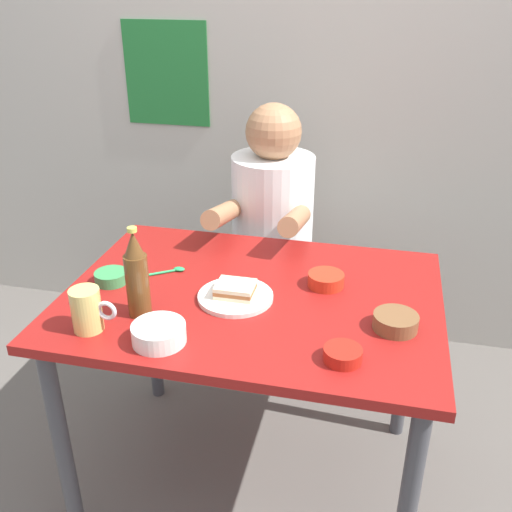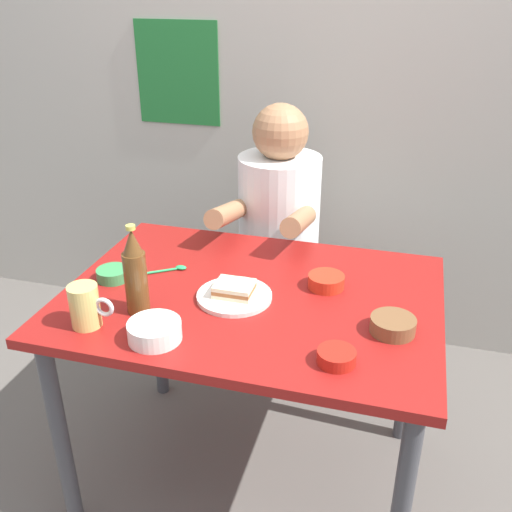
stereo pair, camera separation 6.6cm
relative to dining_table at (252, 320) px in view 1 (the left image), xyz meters
name	(u,v)px [view 1 (the left image)]	position (x,y,z in m)	size (l,w,h in m)	color
ground_plane	(253,475)	(0.00, 0.00, -0.65)	(6.00, 6.00, 0.00)	#59544F
wall_back	(311,51)	(0.00, 1.05, 0.65)	(4.40, 0.09, 2.60)	#ADA89E
dining_table	(252,320)	(0.00, 0.00, 0.00)	(1.10, 0.80, 0.74)	maroon
stool	(271,299)	(-0.07, 0.63, -0.30)	(0.34, 0.34, 0.45)	#4C4C51
person_seated	(272,208)	(-0.07, 0.62, 0.12)	(0.33, 0.56, 0.72)	white
plate_orange	(235,297)	(-0.04, -0.04, 0.10)	(0.22, 0.22, 0.01)	silver
sandwich	(235,289)	(-0.04, -0.04, 0.13)	(0.11, 0.09, 0.04)	beige
beer_mug	(87,310)	(-0.38, -0.28, 0.15)	(0.13, 0.08, 0.12)	#D1BC66
beer_bottle	(137,276)	(-0.28, -0.18, 0.21)	(0.06, 0.06, 0.26)	#593819
sambal_bowl_red	(343,354)	(0.29, -0.27, 0.11)	(0.10, 0.10, 0.03)	#B21E14
condiment_bowl_brown	(396,321)	(0.41, -0.09, 0.12)	(0.12, 0.12, 0.04)	brown
sauce_bowl_chili	(326,279)	(0.21, 0.10, 0.12)	(0.11, 0.11, 0.04)	red
rice_bowl_white	(159,333)	(-0.18, -0.29, 0.12)	(0.14, 0.14, 0.05)	silver
dip_bowl_green	(111,277)	(-0.44, -0.03, 0.11)	(0.10, 0.10, 0.03)	#388C4C
spoon	(172,270)	(-0.28, 0.08, 0.10)	(0.11, 0.08, 0.01)	#26A559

